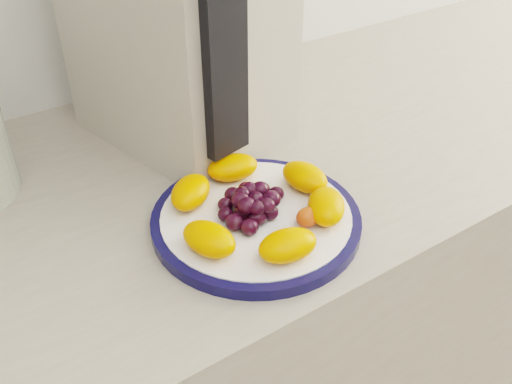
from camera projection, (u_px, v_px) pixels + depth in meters
plate_rim at (256, 220)px, 0.70m from camera, size 0.26×0.26×0.01m
plate_face at (256, 219)px, 0.70m from camera, size 0.23×0.23×0.02m
appliance_body at (176, 18)px, 0.79m from camera, size 0.26×0.33×0.36m
appliance_panel at (224, 54)px, 0.67m from camera, size 0.06×0.03×0.27m
fruit_plate at (259, 203)px, 0.69m from camera, size 0.22×0.22×0.03m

